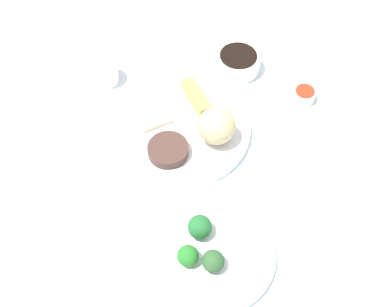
% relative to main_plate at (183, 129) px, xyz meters
% --- Properties ---
extents(tabletop, '(2.20, 2.20, 0.02)m').
position_rel_main_plate_xyz_m(tabletop, '(-0.01, 0.01, -0.02)').
color(tabletop, white).
rests_on(tabletop, ground).
extents(main_plate, '(0.30, 0.30, 0.02)m').
position_rel_main_plate_xyz_m(main_plate, '(0.00, 0.00, 0.00)').
color(main_plate, white).
rests_on(main_plate, tabletop).
extents(rice_scoop, '(0.08, 0.08, 0.08)m').
position_rel_main_plate_xyz_m(rice_scoop, '(-0.07, 0.04, 0.05)').
color(rice_scoop, '#D0B980').
rests_on(rice_scoop, main_plate).
extents(spring_roll, '(0.06, 0.11, 0.03)m').
position_rel_main_plate_xyz_m(spring_roll, '(-0.04, -0.07, 0.02)').
color(spring_roll, tan).
rests_on(spring_roll, main_plate).
extents(crab_rangoon_wonton, '(0.09, 0.10, 0.01)m').
position_rel_main_plate_xyz_m(crab_rangoon_wonton, '(0.07, -0.04, 0.01)').
color(crab_rangoon_wonton, beige).
rests_on(crab_rangoon_wonton, main_plate).
extents(stir_fry_heap, '(0.09, 0.09, 0.02)m').
position_rel_main_plate_xyz_m(stir_fry_heap, '(0.04, 0.07, 0.02)').
color(stir_fry_heap, '#462E26').
rests_on(stir_fry_heap, main_plate).
extents(broccoli_plate, '(0.23, 0.23, 0.01)m').
position_rel_main_plate_xyz_m(broccoli_plate, '(-0.03, 0.30, -0.00)').
color(broccoli_plate, white).
rests_on(broccoli_plate, tabletop).
extents(broccoli_floret_0, '(0.04, 0.04, 0.04)m').
position_rel_main_plate_xyz_m(broccoli_floret_0, '(-0.02, 0.32, 0.03)').
color(broccoli_floret_0, '#2E582D').
rests_on(broccoli_floret_0, broccoli_plate).
extents(broccoli_floret_1, '(0.05, 0.05, 0.05)m').
position_rel_main_plate_xyz_m(broccoli_floret_1, '(-0.00, 0.25, 0.03)').
color(broccoli_floret_1, '#22672D').
rests_on(broccoli_floret_1, broccoli_plate).
extents(broccoli_floret_2, '(0.04, 0.04, 0.04)m').
position_rel_main_plate_xyz_m(broccoli_floret_2, '(0.02, 0.31, 0.03)').
color(broccoli_floret_2, '#267425').
rests_on(broccoli_floret_2, broccoli_plate).
extents(soy_sauce_bowl, '(0.11, 0.11, 0.04)m').
position_rel_main_plate_xyz_m(soy_sauce_bowl, '(-0.15, -0.18, 0.01)').
color(soy_sauce_bowl, white).
rests_on(soy_sauce_bowl, tabletop).
extents(soy_sauce_bowl_liquid, '(0.09, 0.09, 0.00)m').
position_rel_main_plate_xyz_m(soy_sauce_bowl_liquid, '(-0.15, -0.18, 0.04)').
color(soy_sauce_bowl_liquid, black).
rests_on(soy_sauce_bowl_liquid, soy_sauce_bowl).
extents(sauce_ramekin_sweet_and_sour, '(0.05, 0.05, 0.03)m').
position_rel_main_plate_xyz_m(sauce_ramekin_sweet_and_sour, '(-0.29, -0.06, 0.00)').
color(sauce_ramekin_sweet_and_sour, white).
rests_on(sauce_ramekin_sweet_and_sour, tabletop).
extents(sauce_ramekin_sweet_and_sour_liquid, '(0.04, 0.04, 0.00)m').
position_rel_main_plate_xyz_m(sauce_ramekin_sweet_and_sour_liquid, '(-0.29, -0.06, 0.02)').
color(sauce_ramekin_sweet_and_sour_liquid, red).
rests_on(sauce_ramekin_sweet_and_sour_liquid, sauce_ramekin_sweet_and_sour).
extents(teacup, '(0.07, 0.07, 0.05)m').
position_rel_main_plate_xyz_m(teacup, '(0.17, -0.18, 0.02)').
color(teacup, white).
rests_on(teacup, tabletop).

